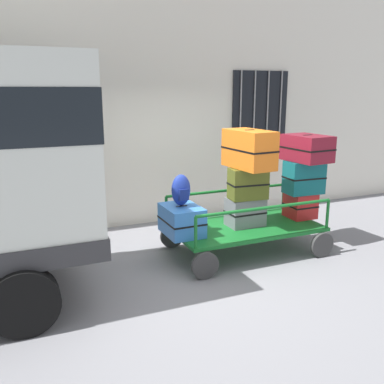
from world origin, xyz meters
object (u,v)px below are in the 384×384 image
suitcase_center_middle (304,177)px  luggage_cart (245,230)px  suitcase_midleft_bottom (245,212)px  suitcase_center_bottom (300,205)px  suitcase_center_top (307,148)px  suitcase_midleft_middle (248,184)px  suitcase_midleft_top (249,149)px  backpack (181,190)px  suitcase_left_bottom (182,220)px

suitcase_center_middle → luggage_cart: bearing=179.3°
suitcase_midleft_bottom → suitcase_center_bottom: 1.01m
suitcase_center_bottom → suitcase_center_top: suitcase_center_top is taller
luggage_cart → suitcase_midleft_middle: suitcase_midleft_middle is taller
suitcase_midleft_bottom → suitcase_midleft_top: suitcase_midleft_top is taller
suitcase_midleft_top → backpack: (-1.01, 0.08, -0.53)m
suitcase_center_middle → suitcase_midleft_bottom: bearing=178.4°
suitcase_midleft_top → suitcase_center_bottom: (1.01, 0.07, -0.96)m
suitcase_left_bottom → suitcase_center_middle: suitcase_center_middle is taller
suitcase_midleft_top → backpack: bearing=175.4°
luggage_cart → suitcase_center_bottom: (1.01, 0.04, 0.27)m
suitcase_midleft_middle → suitcase_center_middle: suitcase_center_middle is taller
suitcase_left_bottom → suitcase_center_top: size_ratio=0.90×
luggage_cart → suitcase_midleft_top: bearing=-90.0°
suitcase_midleft_middle → suitcase_center_middle: size_ratio=0.96×
suitcase_center_top → backpack: bearing=177.6°
suitcase_midleft_middle → suitcase_center_bottom: (1.01, 0.08, -0.45)m
suitcase_midleft_middle → backpack: (-1.01, 0.08, -0.02)m
suitcase_midleft_top → suitcase_center_bottom: 1.40m
suitcase_center_middle → suitcase_center_top: suitcase_center_top is taller
suitcase_midleft_bottom → suitcase_center_middle: bearing=-1.6°
suitcase_midleft_top → suitcase_midleft_middle: bearing=-90.0°
luggage_cart → suitcase_left_bottom: (-1.01, 0.03, 0.27)m
suitcase_midleft_middle → luggage_cart: bearing=90.0°
suitcase_center_bottom → suitcase_midleft_top: bearing=-175.8°
suitcase_left_bottom → suitcase_center_top: (2.03, -0.07, 0.91)m
suitcase_midleft_middle → suitcase_center_middle: (1.01, 0.03, 0.01)m
luggage_cart → suitcase_left_bottom: size_ratio=3.36×
suitcase_midleft_bottom → suitcase_midleft_top: 0.95m
suitcase_midleft_bottom → suitcase_center_top: 1.36m
suitcase_midleft_top → luggage_cart: bearing=90.0°
suitcase_left_bottom → suitcase_midleft_top: (1.01, -0.07, 0.95)m
suitcase_midleft_top → suitcase_center_middle: size_ratio=1.42×
suitcase_center_bottom → backpack: (-2.03, 0.01, 0.43)m
suitcase_midleft_bottom → suitcase_center_top: size_ratio=0.73×
backpack → suitcase_midleft_bottom: bearing=-1.6°
luggage_cart → suitcase_midleft_top: 1.22m
suitcase_center_top → suitcase_center_bottom: bearing=90.0°
suitcase_left_bottom → suitcase_midleft_middle: suitcase_midleft_middle is taller
suitcase_left_bottom → suitcase_midleft_top: 1.39m
suitcase_left_bottom → backpack: (0.00, 0.02, 0.43)m
suitcase_left_bottom → suitcase_center_middle: size_ratio=1.11×
suitcase_midleft_middle → backpack: size_ratio=1.31×
suitcase_center_middle → suitcase_center_top: 0.46m
suitcase_midleft_bottom → suitcase_center_middle: size_ratio=0.91×
suitcase_center_bottom → suitcase_midleft_middle: bearing=-175.7°
luggage_cart → suitcase_center_top: suitcase_center_top is taller
suitcase_center_bottom → suitcase_center_top: bearing=-90.0°
suitcase_left_bottom → suitcase_center_middle: (2.03, -0.04, 0.46)m
suitcase_midleft_bottom → suitcase_center_middle: suitcase_center_middle is taller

